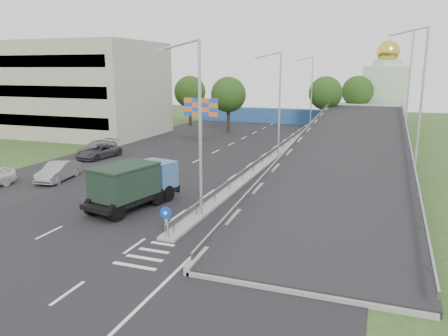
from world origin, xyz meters
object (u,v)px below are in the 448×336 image
at_px(lamp_post_far, 310,89).
at_px(parked_car_d, 97,148).
at_px(lamp_post_near, 197,121).
at_px(parked_car_b, 58,171).
at_px(parked_car_c, 99,152).
at_px(sign_bollard, 166,222).
at_px(billboard, 201,110).
at_px(church, 385,90).
at_px(lamp_post_mid, 278,98).
at_px(dump_truck, 134,183).

relative_size(lamp_post_far, parked_car_d, 2.05).
bearing_deg(lamp_post_far, lamp_post_near, -90.00).
height_order(parked_car_b, parked_car_c, parked_car_b).
height_order(sign_bollard, billboard, billboard).
distance_m(church, parked_car_b, 55.19).
distance_m(lamp_post_mid, parked_car_d, 19.06).
distance_m(church, parked_car_c, 48.94).
xyz_separation_m(lamp_post_mid, parked_car_b, (-13.95, -15.56, -5.06)).
bearing_deg(parked_car_b, parked_car_c, 95.67).
distance_m(lamp_post_near, church, 54.90).
bearing_deg(sign_bollard, dump_truck, 136.02).
bearing_deg(sign_bollard, church, 80.19).
distance_m(billboard, parked_car_b, 18.54).
bearing_deg(lamp_post_near, billboard, 112.49).
bearing_deg(sign_bollard, billboard, 109.21).
bearing_deg(billboard, lamp_post_near, -67.51).
bearing_deg(dump_truck, church, 87.30).
height_order(lamp_post_near, lamp_post_mid, same).
xyz_separation_m(billboard, parked_car_c, (-7.12, -9.13, -3.52)).
height_order(billboard, parked_car_c, billboard).
bearing_deg(lamp_post_mid, church, 73.78).
bearing_deg(billboard, dump_truck, -78.25).
distance_m(sign_bollard, parked_car_d, 25.10).
bearing_deg(dump_truck, lamp_post_near, 5.68).
distance_m(church, dump_truck, 55.51).
bearing_deg(billboard, lamp_post_mid, -12.38).
height_order(lamp_post_far, parked_car_d, lamp_post_far).
bearing_deg(lamp_post_mid, lamp_post_near, -90.00).
xyz_separation_m(church, billboard, (-19.00, -32.00, -1.12)).
relative_size(lamp_post_far, parked_car_b, 2.21).
relative_size(lamp_post_near, lamp_post_far, 1.00).
relative_size(lamp_post_near, parked_car_d, 2.05).
xyz_separation_m(lamp_post_mid, parked_car_c, (-16.23, -7.13, -5.14)).
relative_size(lamp_post_near, dump_truck, 1.46).
distance_m(lamp_post_near, lamp_post_mid, 20.00).
xyz_separation_m(sign_bollard, parked_car_c, (-16.12, 16.70, -0.36)).
bearing_deg(lamp_post_mid, parked_car_c, -156.29).
bearing_deg(lamp_post_far, dump_truck, -96.73).
distance_m(lamp_post_far, parked_car_b, 38.54).
distance_m(dump_truck, parked_car_d, 18.82).
bearing_deg(parked_car_c, parked_car_b, -66.23).
xyz_separation_m(lamp_post_near, lamp_post_mid, (0.00, 20.00, 0.00)).
xyz_separation_m(lamp_post_far, parked_car_d, (-17.46, -25.69, -5.10)).
xyz_separation_m(lamp_post_far, church, (9.89, 14.00, -0.50)).
xyz_separation_m(parked_car_b, parked_car_d, (-3.52, 9.87, -0.04)).
distance_m(church, parked_car_d, 48.42).
xyz_separation_m(dump_truck, parked_car_d, (-12.81, 13.75, -0.88)).
bearing_deg(lamp_post_near, parked_car_b, 162.36).
bearing_deg(parked_car_b, lamp_post_mid, 38.67).
xyz_separation_m(sign_bollard, lamp_post_far, (0.11, 43.83, 4.77)).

